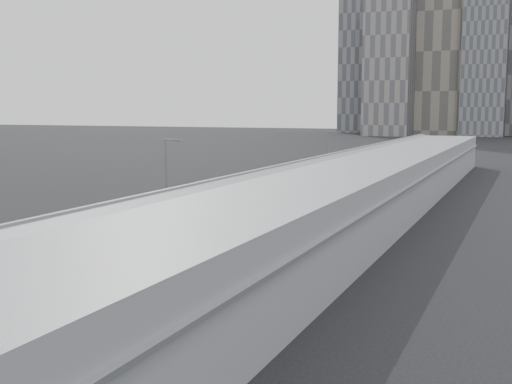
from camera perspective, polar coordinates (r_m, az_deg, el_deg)
The scene contains 22 objects.
sidewalk at distance 75.55m, azimuth 6.29°, elevation -2.38°, with size 10.00×170.00×0.12m, color gray.
lane_line at distance 79.22m, azimuth -0.99°, elevation -1.92°, with size 0.12×160.00×0.02m, color gold.
depot at distance 73.99m, azimuth 9.28°, elevation 0.07°, with size 12.45×160.40×7.20m.
skyline at distance 344.16m, azimuth 18.11°, elevation 13.36°, with size 145.00×64.00×120.00m.
bus_1 at distance 47.09m, azimuth -14.34°, elevation -6.65°, with size 2.84×12.71×3.71m.
bus_2 at distance 57.05m, azimuth -6.62°, elevation -3.88°, with size 3.91×14.05×4.05m.
bus_3 at distance 71.93m, azimuth 0.19°, elevation -1.54°, with size 2.97×13.38×3.91m.
bus_4 at distance 83.06m, azimuth 3.45°, elevation -0.34°, with size 3.52×13.72×3.97m.
bus_5 at distance 98.94m, azimuth 6.63°, elevation 0.84°, with size 3.15×13.25×3.85m.
bus_6 at distance 111.20m, azimuth 8.29°, elevation 1.55°, with size 3.18×13.63×3.96m.
bus_7 at distance 124.40m, azimuth 9.84°, elevation 2.08°, with size 2.96×12.71×3.69m.
bus_8 at distance 138.32m, azimuth 11.36°, elevation 2.55°, with size 3.21×12.53×3.63m.
bus_9 at distance 151.40m, azimuth 12.41°, elevation 2.94°, with size 2.83×12.65×3.70m.
tree_0 at distance 37.39m, azimuth -20.30°, elevation -8.37°, with size 2.39×2.39×4.14m.
tree_1 at distance 51.79m, azimuth -6.03°, elevation -3.22°, with size 2.20×2.20×4.43m.
tree_2 at distance 78.46m, azimuth 4.83°, elevation 0.23°, with size 1.49×1.49×3.87m.
tree_3 at distance 103.14m, azimuth 9.52°, elevation 2.07°, with size 1.11×1.11×4.15m.
tree_4 at distance 126.93m, azimuth 12.10°, elevation 2.83°, with size 1.41×1.41×3.87m.
street_lamp_near at distance 68.71m, azimuth -7.88°, elevation 1.26°, with size 2.04×0.22×9.72m.
street_lamp_far at distance 119.43m, azimuth 6.34°, elevation 3.63°, with size 2.04×0.22×8.82m.
shipping_container at distance 125.39m, azimuth 6.96°, elevation 2.07°, with size 2.55×6.83×2.66m, color #123B1A.
suv at distance 146.21m, azimuth 9.53°, elevation 2.58°, with size 2.84×6.15×1.71m, color black.
Camera 1 is at (30.75, -16.22, 12.79)m, focal length 45.00 mm.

